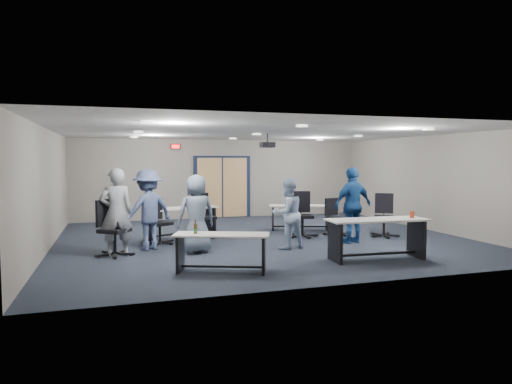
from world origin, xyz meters
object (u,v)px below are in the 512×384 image
object	(u,v)px
chair_back_a	(160,222)
person_back	(148,210)
chair_loose_left	(114,228)
chair_back_c	(302,214)
person_navy	(353,205)
chair_loose_right	(384,215)
table_front_right	(377,232)
person_gray	(116,212)
chair_back_b	(204,216)
table_front_left	(221,246)
chair_back_d	(336,217)
person_lightblue	(288,213)
table_back_right	(300,213)
table_back_left	(181,217)
person_plaid	(196,214)

from	to	relation	value
chair_back_a	person_back	world-z (taller)	person_back
chair_loose_left	chair_back_c	bearing A→B (deg)	-42.32
chair_loose_left	person_navy	world-z (taller)	person_navy
chair_loose_right	chair_back_a	bearing A→B (deg)	-155.18
table_front_right	person_navy	bearing A→B (deg)	79.40
chair_loose_left	person_gray	distance (m)	0.33
chair_back_c	chair_back_b	bearing A→B (deg)	177.71
table_front_left	chair_loose_left	world-z (taller)	chair_loose_left
chair_back_d	person_lightblue	distance (m)	2.31
table_front_left	person_navy	bearing A→B (deg)	47.60
table_back_right	person_gray	distance (m)	5.51
chair_back_d	chair_loose_left	bearing A→B (deg)	179.11
table_front_left	chair_back_d	distance (m)	4.81
person_lightblue	chair_back_a	bearing A→B (deg)	-43.42
chair_back_d	person_navy	distance (m)	1.17
chair_loose_left	person_gray	xyz separation A→B (m)	(0.04, 0.01, 0.33)
table_back_right	chair_back_a	distance (m)	4.20
table_front_left	person_back	world-z (taller)	person_back
table_back_left	person_gray	world-z (taller)	person_gray
chair_back_a	person_lightblue	xyz separation A→B (m)	(2.70, -1.42, 0.26)
person_lightblue	chair_loose_right	bearing A→B (deg)	178.10
table_back_right	chair_back_b	xyz separation A→B (m)	(-2.88, -0.48, 0.09)
table_back_left	chair_back_c	bearing A→B (deg)	-33.69
chair_back_b	person_lightblue	world-z (taller)	person_lightblue
table_front_left	table_front_right	size ratio (longest dim) A/B	0.86
chair_back_c	chair_back_a	bearing A→B (deg)	-168.22
chair_back_d	person_navy	world-z (taller)	person_navy
chair_back_d	person_lightblue	size ratio (longest dim) A/B	0.62
person_gray	table_back_left	bearing A→B (deg)	-137.19
table_back_left	person_plaid	bearing A→B (deg)	-106.56
table_front_left	chair_back_d	bearing A→B (deg)	58.56
person_gray	person_plaid	world-z (taller)	person_gray
chair_loose_right	chair_back_b	bearing A→B (deg)	-164.22
chair_loose_left	chair_back_a	bearing A→B (deg)	-7.98
person_navy	table_back_right	bearing A→B (deg)	-91.76
chair_back_c	chair_back_d	world-z (taller)	chair_back_c
person_lightblue	person_navy	world-z (taller)	person_navy
table_back_right	chair_loose_left	distance (m)	5.54
table_front_left	chair_loose_left	xyz separation A→B (m)	(-1.81, 1.99, 0.11)
person_gray	person_back	world-z (taller)	person_gray
table_back_right	chair_loose_right	world-z (taller)	chair_loose_right
chair_back_c	person_navy	xyz separation A→B (m)	(0.82, -1.14, 0.32)
chair_back_c	person_lightblue	xyz separation A→B (m)	(-0.94, -1.35, 0.21)
person_navy	chair_loose_left	bearing A→B (deg)	-13.03
table_front_left	table_back_right	world-z (taller)	table_front_left
chair_back_a	person_plaid	xyz separation A→B (m)	(0.66, -1.26, 0.31)
chair_back_b	person_back	size ratio (longest dim) A/B	0.63
table_back_left	person_lightblue	distance (m)	3.04
chair_back_b	chair_back_c	distance (m)	2.55
person_gray	person_navy	distance (m)	5.46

